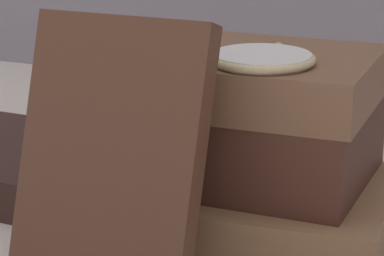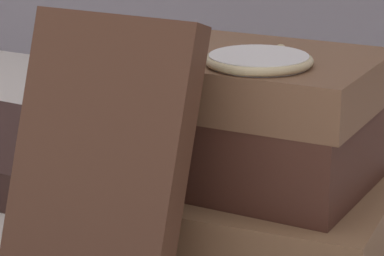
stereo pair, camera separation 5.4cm
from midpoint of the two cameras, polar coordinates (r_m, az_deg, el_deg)
name	(u,v)px [view 2 (the right image)]	position (r m, az deg, el deg)	size (l,w,h in m)	color
book_flat_bottom	(225,211)	(0.56, 4.85, -5.29)	(0.20, 0.14, 0.04)	brown
book_flat_middle	(217,134)	(0.56, 4.32, -0.45)	(0.18, 0.12, 0.05)	#422319
book_flat_top	(228,76)	(0.55, 5.09, 3.23)	(0.17, 0.11, 0.03)	brown
book_side_left	(2,151)	(0.70, -9.72, -1.44)	(0.20, 0.14, 0.03)	#331E19
book_leaning_front	(98,170)	(0.48, -2.78, -2.72)	(0.10, 0.07, 0.15)	#4C2D1E
pocket_watch	(259,60)	(0.51, 7.25, 4.22)	(0.06, 0.06, 0.01)	silver
reading_glasses	(218,144)	(0.74, 3.69, -1.03)	(0.11, 0.06, 0.00)	#ADADB2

